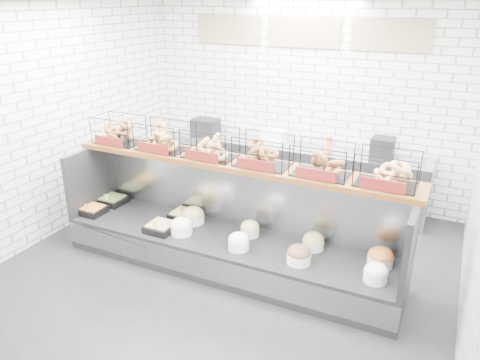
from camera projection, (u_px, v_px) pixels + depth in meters
The scene contains 5 objects.
ground at pixel (216, 279), 5.29m from camera, with size 5.50×5.50×0.00m, color black.
room_shell at pixel (239, 89), 5.04m from camera, with size 5.02×5.51×3.01m.
display_case at pixel (230, 241), 5.46m from camera, with size 4.00×0.90×1.20m.
bagel_shelf at pixel (236, 150), 5.21m from camera, with size 4.10×0.50×0.40m.
prep_counter at pixel (291, 172), 7.16m from camera, with size 4.00×0.60×1.20m.
Camera 1 is at (2.20, -3.94, 3.01)m, focal length 35.00 mm.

